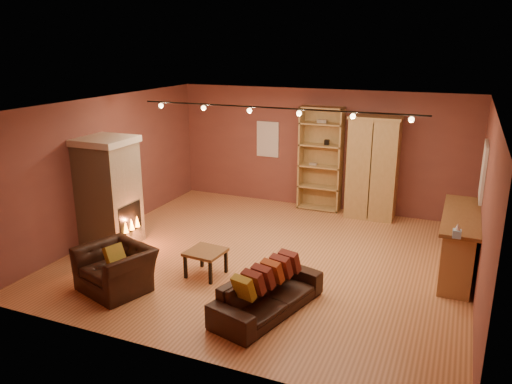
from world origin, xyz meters
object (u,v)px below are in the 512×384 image
at_px(fireplace, 109,192).
at_px(bookcase, 321,158).
at_px(loveseat, 268,287).
at_px(armchair, 115,262).
at_px(bar_counter, 458,243).
at_px(coffee_table, 206,254).
at_px(armoire, 373,168).

bearing_deg(fireplace, bookcase, 49.99).
distance_m(fireplace, loveseat, 3.99).
bearing_deg(loveseat, armchair, 112.35).
bearing_deg(bookcase, bar_counter, -38.25).
distance_m(bar_counter, coffee_table, 4.29).
height_order(loveseat, coffee_table, loveseat).
bearing_deg(bookcase, armoire, -7.65).
bearing_deg(armchair, coffee_table, 61.06).
bearing_deg(armchair, loveseat, 25.06).
distance_m(loveseat, armchair, 2.50).
xyz_separation_m(fireplace, coffee_table, (2.33, -0.51, -0.68)).
bearing_deg(coffee_table, armchair, -137.18).
bearing_deg(bar_counter, armchair, -150.93).
xyz_separation_m(armoire, coffee_table, (-2.01, -4.06, -0.77)).
bearing_deg(armoire, fireplace, -140.70).
relative_size(armchair, coffee_table, 1.96).
bearing_deg(bar_counter, fireplace, -168.53).
xyz_separation_m(armoire, armchair, (-3.09, -5.06, -0.68)).
bearing_deg(coffee_table, fireplace, 167.77).
height_order(armoire, bar_counter, armoire).
xyz_separation_m(armoire, bar_counter, (1.89, -2.29, -0.61)).
height_order(fireplace, bar_counter, fireplace).
bearing_deg(armoire, coffee_table, -116.35).
bearing_deg(fireplace, armoire, 39.30).
height_order(fireplace, loveseat, fireplace).
bearing_deg(bookcase, armchair, -109.66).
relative_size(bookcase, coffee_table, 3.80).
xyz_separation_m(bookcase, bar_counter, (3.12, -2.46, -0.69)).
bearing_deg(loveseat, bookcase, 22.63).
height_order(bookcase, loveseat, bookcase).
height_order(bookcase, armoire, bookcase).
xyz_separation_m(bookcase, armchair, (-1.87, -5.23, -0.76)).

